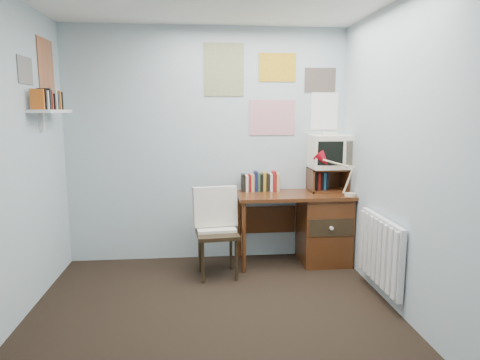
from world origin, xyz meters
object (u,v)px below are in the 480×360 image
(tv_riser, at_px, (327,180))
(radiator, at_px, (380,251))
(desk_lamp, at_px, (351,177))
(wall_shelf, at_px, (50,111))
(desk, at_px, (318,225))
(desk_chair, at_px, (217,234))
(crt_tv, at_px, (329,150))

(tv_riser, xyz_separation_m, radiator, (0.17, -1.04, -0.47))
(desk_lamp, height_order, wall_shelf, wall_shelf)
(desk, xyz_separation_m, desk_chair, (-1.10, -0.30, 0.02))
(radiator, relative_size, wall_shelf, 1.29)
(crt_tv, xyz_separation_m, wall_shelf, (-2.71, -0.51, 0.42))
(wall_shelf, bearing_deg, desk, 8.40)
(desk_lamp, bearing_deg, desk, 125.51)
(desk_chair, xyz_separation_m, tv_riser, (1.22, 0.42, 0.46))
(desk, distance_m, wall_shelf, 2.87)
(desk_chair, relative_size, crt_tv, 2.08)
(wall_shelf, bearing_deg, radiator, -10.89)
(desk_chair, height_order, desk_lamp, desk_lamp)
(wall_shelf, bearing_deg, tv_riser, 10.32)
(radiator, bearing_deg, desk, 107.24)
(desk, relative_size, wall_shelf, 1.94)
(desk_chair, height_order, wall_shelf, wall_shelf)
(tv_riser, height_order, radiator, tv_riser)
(desk, bearing_deg, tv_riser, 42.96)
(tv_riser, bearing_deg, crt_tv, 52.90)
(desk_chair, distance_m, desk_lamp, 1.48)
(desk_chair, bearing_deg, desk_lamp, -0.35)
(desk_chair, bearing_deg, desk, 10.18)
(desk, height_order, radiator, desk)
(desk_chair, bearing_deg, tv_riser, 13.51)
(tv_riser, relative_size, radiator, 0.50)
(desk_chair, relative_size, radiator, 1.07)
(desk_lamp, distance_m, tv_riser, 0.34)
(desk_lamp, xyz_separation_m, radiator, (0.02, -0.74, -0.54))
(crt_tv, height_order, radiator, crt_tv)
(desk_lamp, distance_m, wall_shelf, 2.92)
(desk_chair, bearing_deg, crt_tv, 14.12)
(desk_lamp, xyz_separation_m, crt_tv, (-0.13, 0.32, 0.24))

